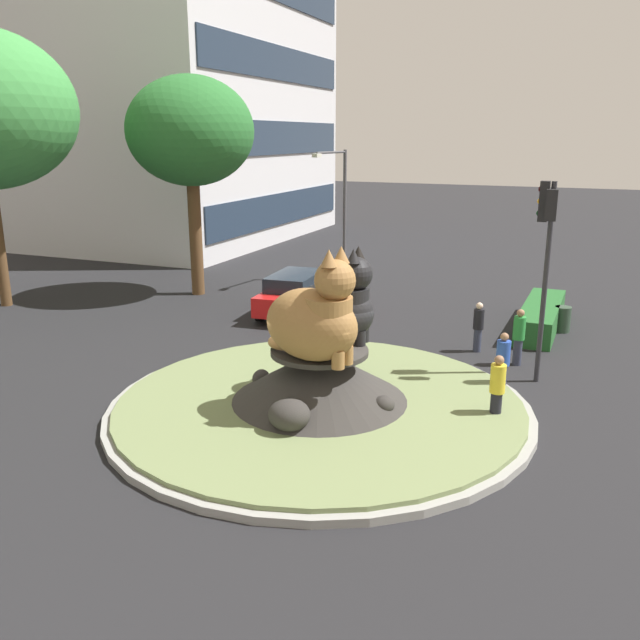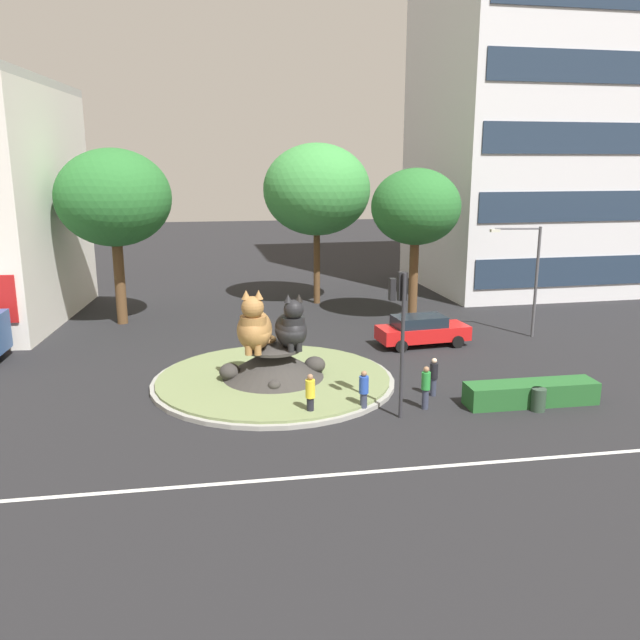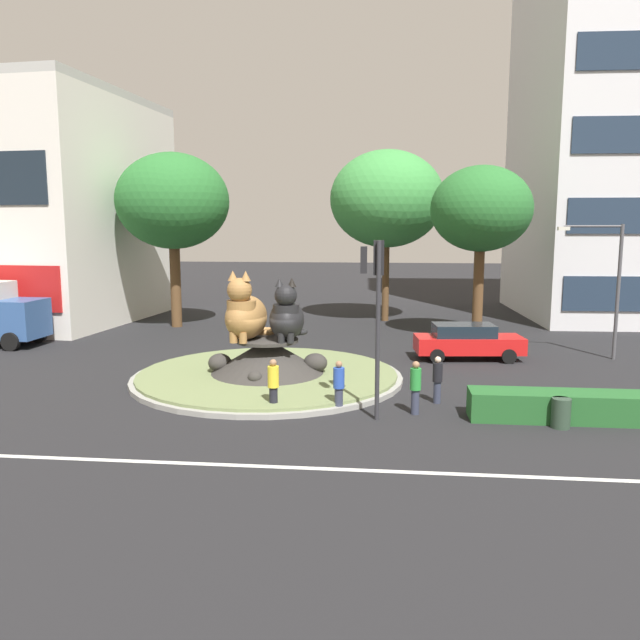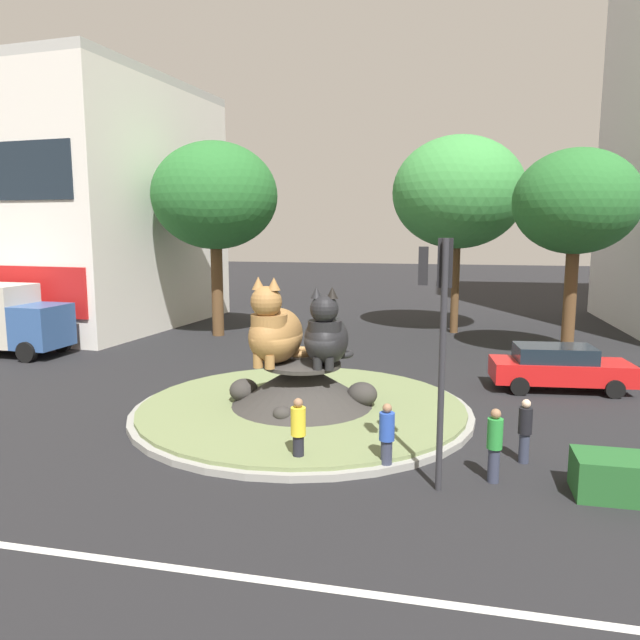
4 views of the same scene
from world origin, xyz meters
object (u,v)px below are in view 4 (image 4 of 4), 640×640
at_px(cat_statue_tabby, 275,332).
at_px(pedestrian_blue_shirt, 387,436).
at_px(broadleaf_tree_behind_island, 215,196).
at_px(hatchback_near_shophouse, 559,367).
at_px(shophouse_block, 23,207).
at_px(pedestrian_yellow_shirt, 298,431).
at_px(second_tree_near_tower, 576,203).
at_px(cat_statue_black, 326,336).
at_px(pedestrian_black_shirt, 525,429).
at_px(traffic_light_mast, 440,309).
at_px(pedestrian_green_shirt, 495,443).
at_px(third_tree_left, 458,193).

xyz_separation_m(cat_statue_tabby, pedestrian_blue_shirt, (3.88, -3.70, -1.73)).
xyz_separation_m(broadleaf_tree_behind_island, hatchback_near_shophouse, (16.07, -7.63, -6.51)).
xyz_separation_m(shophouse_block, pedestrian_yellow_shirt, (22.54, -19.12, -6.10)).
bearing_deg(second_tree_near_tower, pedestrian_yellow_shirt, -120.78).
xyz_separation_m(cat_statue_black, pedestrian_black_shirt, (5.54, -2.54, -1.65)).
bearing_deg(pedestrian_black_shirt, cat_statue_black, 3.25).
height_order(traffic_light_mast, pedestrian_green_shirt, traffic_light_mast).
height_order(pedestrian_green_shirt, hatchback_near_shophouse, pedestrian_green_shirt).
bearing_deg(shophouse_block, cat_statue_tabby, -31.23).
bearing_deg(pedestrian_blue_shirt, traffic_light_mast, -159.76).
relative_size(second_tree_near_tower, pedestrian_green_shirt, 5.24).
height_order(broadleaf_tree_behind_island, second_tree_near_tower, broadleaf_tree_behind_island).
relative_size(pedestrian_green_shirt, pedestrian_black_shirt, 1.07).
bearing_deg(second_tree_near_tower, pedestrian_black_shirt, -103.66).
distance_m(traffic_light_mast, pedestrian_black_shirt, 4.28).
height_order(third_tree_left, hatchback_near_shophouse, third_tree_left).
bearing_deg(cat_statue_tabby, traffic_light_mast, 57.93).
distance_m(third_tree_left, pedestrian_blue_shirt, 21.10).
bearing_deg(pedestrian_green_shirt, hatchback_near_shophouse, -52.78).
height_order(second_tree_near_tower, third_tree_left, third_tree_left).
height_order(third_tree_left, pedestrian_yellow_shirt, third_tree_left).
bearing_deg(third_tree_left, pedestrian_blue_shirt, -94.19).
bearing_deg(cat_statue_black, pedestrian_black_shirt, 59.43).
xyz_separation_m(cat_statue_tabby, third_tree_left, (5.34, 16.25, 4.99)).
xyz_separation_m(pedestrian_green_shirt, pedestrian_yellow_shirt, (-4.55, -0.13, -0.01)).
height_order(second_tree_near_tower, pedestrian_blue_shirt, second_tree_near_tower).
distance_m(cat_statue_black, second_tree_near_tower, 13.97).
xyz_separation_m(cat_statue_black, pedestrian_yellow_shirt, (0.18, -4.03, -1.60)).
height_order(traffic_light_mast, broadleaf_tree_behind_island, broadleaf_tree_behind_island).
relative_size(broadleaf_tree_behind_island, third_tree_left, 0.96).
relative_size(second_tree_near_tower, pedestrian_yellow_shirt, 5.27).
distance_m(broadleaf_tree_behind_island, pedestrian_green_shirt, 22.05).
distance_m(broadleaf_tree_behind_island, second_tree_near_tower, 17.40).
relative_size(shophouse_block, pedestrian_blue_shirt, 13.22).
relative_size(broadleaf_tree_behind_island, second_tree_near_tower, 1.12).
height_order(traffic_light_mast, pedestrian_blue_shirt, traffic_light_mast).
bearing_deg(pedestrian_green_shirt, shophouse_block, 19.54).
bearing_deg(pedestrian_yellow_shirt, pedestrian_blue_shirt, -166.48).
bearing_deg(pedestrian_blue_shirt, pedestrian_black_shirt, -107.43).
bearing_deg(broadleaf_tree_behind_island, traffic_light_mast, -54.53).
distance_m(pedestrian_blue_shirt, hatchback_near_shophouse, 10.04).
xyz_separation_m(traffic_light_mast, third_tree_left, (0.30, 20.64, 3.56)).
height_order(traffic_light_mast, shophouse_block, shophouse_block).
xyz_separation_m(third_tree_left, hatchback_near_shophouse, (3.70, -11.33, -6.75)).
xyz_separation_m(third_tree_left, pedestrian_blue_shirt, (-1.46, -19.95, -6.72)).
relative_size(third_tree_left, pedestrian_yellow_shirt, 6.16).
distance_m(shophouse_block, pedestrian_yellow_shirt, 30.18).
xyz_separation_m(cat_statue_black, pedestrian_blue_shirt, (2.29, -3.82, -1.63)).
relative_size(traffic_light_mast, shophouse_block, 0.25).
relative_size(cat_statue_black, traffic_light_mast, 0.45).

